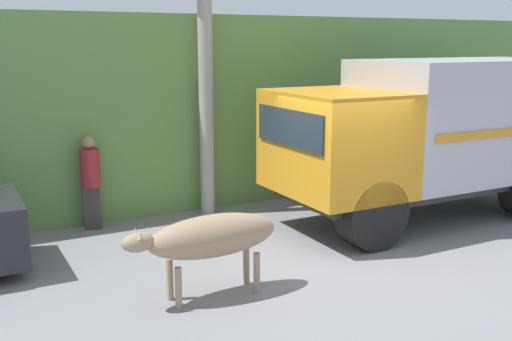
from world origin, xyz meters
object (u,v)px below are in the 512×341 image
at_px(brown_cow, 210,237).
at_px(utility_pole, 206,82).
at_px(pedestrian_on_hill, 91,179).
at_px(cargo_truck, 436,130).

xyz_separation_m(brown_cow, utility_pole, (1.56, 3.73, 1.79)).
distance_m(brown_cow, pedestrian_on_hill, 3.86).
height_order(pedestrian_on_hill, utility_pole, utility_pole).
bearing_deg(utility_pole, pedestrian_on_hill, 178.43).
relative_size(brown_cow, pedestrian_on_hill, 1.25).
relative_size(pedestrian_on_hill, utility_pole, 0.34).
xyz_separation_m(cargo_truck, pedestrian_on_hill, (-6.10, 2.33, -0.78)).
height_order(cargo_truck, pedestrian_on_hill, cargo_truck).
relative_size(cargo_truck, brown_cow, 2.90).
xyz_separation_m(cargo_truck, brown_cow, (-5.38, -1.46, -0.89)).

